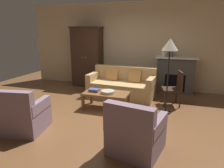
% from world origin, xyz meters
% --- Properties ---
extents(ground_plane, '(9.60, 9.60, 0.00)m').
position_xyz_m(ground_plane, '(0.00, 0.00, 0.00)').
color(ground_plane, brown).
extents(back_wall, '(7.20, 0.10, 2.80)m').
position_xyz_m(back_wall, '(0.00, 2.55, 1.40)').
color(back_wall, beige).
rests_on(back_wall, ground).
extents(fireplace, '(1.26, 0.48, 1.12)m').
position_xyz_m(fireplace, '(1.55, 2.30, 0.57)').
color(fireplace, '#4C4947').
rests_on(fireplace, ground).
extents(armoire, '(1.06, 0.57, 2.03)m').
position_xyz_m(armoire, '(-1.40, 2.22, 1.02)').
color(armoire, '#382319').
rests_on(armoire, ground).
extents(couch, '(1.96, 0.96, 0.86)m').
position_xyz_m(couch, '(0.08, 1.37, 0.32)').
color(couch, tan).
rests_on(couch, ground).
extents(coffee_table, '(1.10, 0.60, 0.42)m').
position_xyz_m(coffee_table, '(-0.02, 0.30, 0.37)').
color(coffee_table, brown).
rests_on(coffee_table, ground).
extents(fruit_bowl, '(0.33, 0.33, 0.07)m').
position_xyz_m(fruit_bowl, '(0.04, 0.25, 0.45)').
color(fruit_bowl, beige).
rests_on(fruit_bowl, coffee_table).
extents(book_stack, '(0.25, 0.18, 0.07)m').
position_xyz_m(book_stack, '(-0.33, 0.28, 0.45)').
color(book_stack, '#B73833').
rests_on(book_stack, coffee_table).
extents(mantel_vase_cream, '(0.14, 0.14, 0.21)m').
position_xyz_m(mantel_vase_cream, '(1.17, 2.28, 1.23)').
color(mantel_vase_cream, beige).
rests_on(mantel_vase_cream, fireplace).
extents(mantel_vase_slate, '(0.14, 0.14, 0.20)m').
position_xyz_m(mantel_vase_slate, '(1.37, 2.28, 1.22)').
color(mantel_vase_slate, '#565B66').
rests_on(mantel_vase_slate, fireplace).
extents(armchair_near_left, '(0.89, 0.89, 0.88)m').
position_xyz_m(armchair_near_left, '(-1.13, -1.30, 0.32)').
color(armchair_near_left, gray).
rests_on(armchair_near_left, ground).
extents(armchair_near_right, '(0.90, 0.90, 0.88)m').
position_xyz_m(armchair_near_right, '(1.04, -1.32, 0.32)').
color(armchair_near_right, gray).
rests_on(armchair_near_right, ground).
extents(side_chair_wooden, '(0.53, 0.53, 0.90)m').
position_xyz_m(side_chair_wooden, '(1.57, 1.07, 0.51)').
color(side_chair_wooden, '#382319').
rests_on(side_chair_wooden, ground).
extents(floor_lamp, '(0.36, 0.36, 1.72)m').
position_xyz_m(floor_lamp, '(1.40, 0.48, 1.49)').
color(floor_lamp, black).
rests_on(floor_lamp, ground).
extents(dog, '(0.57, 0.27, 0.39)m').
position_xyz_m(dog, '(-1.74, -0.62, 0.25)').
color(dog, beige).
rests_on(dog, ground).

